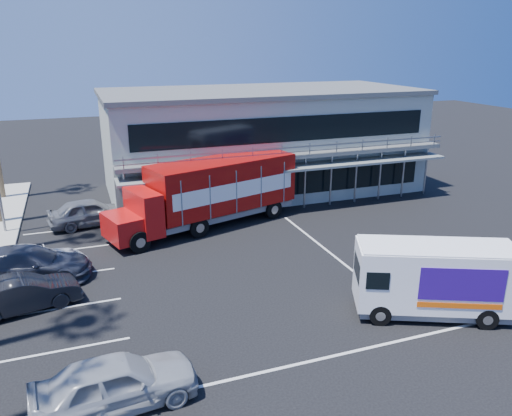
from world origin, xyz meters
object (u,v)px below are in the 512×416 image
object	(u,v)px
red_truck	(212,191)
parked_car_b	(24,294)
white_van	(434,279)
parked_car_a	(116,383)

from	to	relation	value
red_truck	parked_car_b	distance (m)	12.21
red_truck	parked_car_b	size ratio (longest dim) A/B	2.73
red_truck	parked_car_b	world-z (taller)	red_truck
white_van	parked_car_b	xyz separation A→B (m)	(-15.35, 6.01, -0.86)
parked_car_a	parked_car_b	world-z (taller)	parked_car_a
white_van	parked_car_b	size ratio (longest dim) A/B	1.48
white_van	parked_car_b	world-z (taller)	white_van
red_truck	white_van	size ratio (longest dim) A/B	1.85
red_truck	white_van	xyz separation A→B (m)	(5.50, -13.07, -0.58)
parked_car_a	parked_car_b	bearing A→B (deg)	16.93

